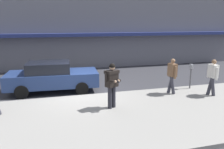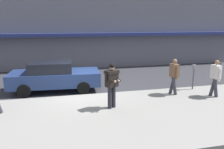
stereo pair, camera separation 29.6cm
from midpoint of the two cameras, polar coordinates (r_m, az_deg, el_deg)
The scene contains 8 objects.
ground_plane at distance 10.70m, azimuth -8.56°, elevation -5.62°, with size 80.00×80.00×0.00m, color #333338.
sidewalk at distance 8.24m, azimuth 0.85°, elevation -10.89°, with size 32.00×5.30×0.14m, color gray.
curb_paint_line at distance 10.89m, azimuth -3.34°, elevation -5.13°, with size 28.00×0.12×0.01m, color silver.
parked_sedan_mid at distance 11.57m, azimuth -16.08°, elevation -0.48°, with size 4.60×2.12×1.54m.
man_texting_on_phone at distance 8.48m, azimuth -1.02°, elevation -1.70°, with size 0.62×0.65×1.81m.
pedestrian_in_light_coat at distance 10.98m, azimuth 24.11°, elevation -0.17°, with size 0.33×0.60×1.70m.
pedestrian_dark_coat at distance 10.62m, azimuth 14.66°, elevation 0.14°, with size 0.34×0.60×1.70m.
parking_meter at distance 11.79m, azimuth 19.24°, elevation 0.44°, with size 0.12×0.18×1.27m.
Camera 1 is at (-1.21, -10.04, 3.45)m, focal length 35.00 mm.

